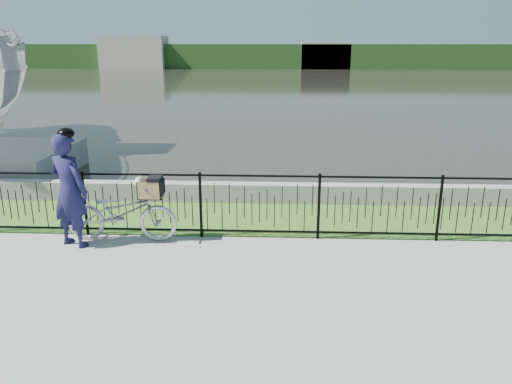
{
  "coord_description": "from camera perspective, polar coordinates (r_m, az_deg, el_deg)",
  "views": [
    {
      "loc": [
        0.31,
        -6.39,
        3.23
      ],
      "look_at": [
        -0.03,
        1.0,
        1.0
      ],
      "focal_mm": 35.0,
      "sensor_mm": 36.0,
      "label": 1
    }
  ],
  "objects": [
    {
      "name": "ground",
      "position": [
        7.17,
        -0.13,
        -10.01
      ],
      "size": [
        120.0,
        120.0,
        0.0
      ],
      "primitive_type": "plane",
      "color": "gray",
      "rests_on": "ground"
    },
    {
      "name": "grass_strip",
      "position": [
        9.56,
        0.62,
        -2.96
      ],
      "size": [
        60.0,
        2.0,
        0.01
      ],
      "primitive_type": "cube",
      "color": "#396720",
      "rests_on": "ground"
    },
    {
      "name": "water",
      "position": [
        39.52,
        2.21,
        12.06
      ],
      "size": [
        120.0,
        120.0,
        0.0
      ],
      "primitive_type": "plane",
      "color": "black",
      "rests_on": "ground"
    },
    {
      "name": "quay_wall",
      "position": [
        10.44,
        0.82,
        -0.1
      ],
      "size": [
        60.0,
        0.3,
        0.4
      ],
      "primitive_type": "cube",
      "color": "gray",
      "rests_on": "ground"
    },
    {
      "name": "fence",
      "position": [
        8.42,
        0.39,
        -1.6
      ],
      "size": [
        14.0,
        0.06,
        1.15
      ],
      "primitive_type": null,
      "color": "black",
      "rests_on": "ground"
    },
    {
      "name": "far_treeline",
      "position": [
        66.41,
        2.44,
        15.25
      ],
      "size": [
        120.0,
        6.0,
        3.0
      ],
      "primitive_type": "cube",
      "color": "#25461B",
      "rests_on": "ground"
    },
    {
      "name": "far_building_left",
      "position": [
        66.95,
        -13.74,
        15.25
      ],
      "size": [
        8.0,
        4.0,
        4.0
      ],
      "primitive_type": "cube",
      "color": "#A29682",
      "rests_on": "ground"
    },
    {
      "name": "far_building_right",
      "position": [
        65.16,
        7.91,
        15.17
      ],
      "size": [
        6.0,
        3.0,
        3.2
      ],
      "primitive_type": "cube",
      "color": "#A29682",
      "rests_on": "ground"
    },
    {
      "name": "bicycle_rig",
      "position": [
        8.65,
        -15.05,
        -2.21
      ],
      "size": [
        1.86,
        0.65,
        1.14
      ],
      "color": "#AEB4BB",
      "rests_on": "ground"
    },
    {
      "name": "cyclist",
      "position": [
        8.55,
        -20.6,
        0.3
      ],
      "size": [
        0.81,
        0.68,
        1.95
      ],
      "color": "#16153A",
      "rests_on": "ground"
    }
  ]
}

